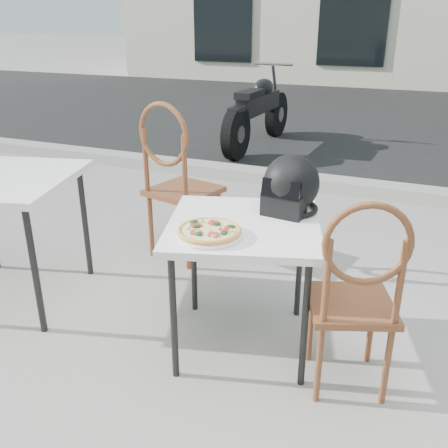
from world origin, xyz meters
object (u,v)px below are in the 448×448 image
at_px(cafe_table_main, 244,234).
at_px(motorcycle, 259,112).
at_px(pizza, 209,230).
at_px(plate, 209,235).
at_px(helmet, 290,187).
at_px(cafe_chair_main, 357,289).
at_px(cafe_chair_side, 176,174).

relative_size(cafe_table_main, motorcycle, 0.43).
bearing_deg(pizza, plate, -95.71).
xyz_separation_m(helmet, cafe_chair_main, (0.41, -0.39, -0.28)).
xyz_separation_m(cafe_chair_main, cafe_chair_side, (-1.34, 0.92, 0.09)).
bearing_deg(helmet, plate, -110.96).
height_order(cafe_table_main, cafe_chair_side, cafe_chair_side).
height_order(pizza, cafe_chair_main, cafe_chair_main).
distance_m(pizza, helmet, 0.52).
distance_m(plate, helmet, 0.52).
bearing_deg(plate, pizza, 84.29).
xyz_separation_m(cafe_table_main, plate, (-0.08, -0.21, 0.07)).
bearing_deg(helmet, cafe_table_main, -116.57).
xyz_separation_m(pizza, helmet, (0.24, 0.45, 0.10)).
height_order(cafe_chair_main, motorcycle, motorcycle).
relative_size(pizza, cafe_chair_side, 0.30).
relative_size(pizza, helmet, 1.04).
relative_size(plate, helmet, 0.99).
height_order(plate, cafe_chair_side, cafe_chair_side).
distance_m(cafe_chair_side, motorcycle, 3.39).
xyz_separation_m(pizza, cafe_chair_main, (0.65, 0.06, -0.18)).
bearing_deg(pizza, cafe_table_main, 68.72).
distance_m(pizza, motorcycle, 4.51).
bearing_deg(cafe_chair_main, plate, -15.22).
bearing_deg(cafe_chair_main, cafe_chair_side, -54.95).
relative_size(plate, cafe_chair_main, 0.34).
bearing_deg(cafe_table_main, plate, -111.26).
relative_size(helmet, cafe_chair_side, 0.29).
bearing_deg(cafe_chair_side, pizza, 138.80).
height_order(pizza, helmet, helmet).
distance_m(cafe_chair_main, cafe_chair_side, 1.63).
xyz_separation_m(helmet, cafe_chair_side, (-0.93, 0.53, -0.19)).
xyz_separation_m(pizza, motorcycle, (-1.25, 4.32, -0.26)).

